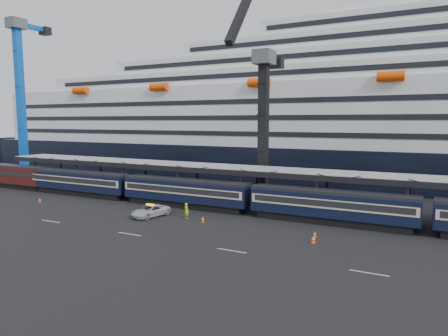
# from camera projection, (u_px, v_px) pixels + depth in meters

# --- Properties ---
(ground) EXTENTS (260.00, 260.00, 0.00)m
(ground) POSITION_uv_depth(u_px,v_px,m) (400.00, 261.00, 34.01)
(ground) COLOR black
(ground) RESTS_ON ground
(train) EXTENTS (133.05, 3.00, 4.05)m
(train) POSITION_uv_depth(u_px,v_px,m) (361.00, 208.00, 44.70)
(train) COLOR black
(train) RESTS_ON ground
(canopy) EXTENTS (130.00, 6.25, 5.53)m
(canopy) POSITION_uv_depth(u_px,v_px,m) (410.00, 179.00, 45.79)
(canopy) COLOR gray
(canopy) RESTS_ON ground
(cruise_ship) EXTENTS (214.09, 28.84, 34.00)m
(cruise_ship) POSITION_uv_depth(u_px,v_px,m) (412.00, 118.00, 73.77)
(cruise_ship) COLOR black
(cruise_ship) RESTS_ON ground
(crane_blue) EXTENTS (4.50, 19.91, 52.01)m
(crane_blue) POSITION_uv_depth(u_px,v_px,m) (18.00, 89.00, 79.76)
(crane_blue) COLOR #47494E
(crane_blue) RESTS_ON ground
(crane_dark_near) EXTENTS (4.50, 17.75, 35.08)m
(crane_dark_near) POSITION_uv_depth(u_px,v_px,m) (262.00, 121.00, 58.06)
(crane_dark_near) COLOR #47494E
(crane_dark_near) RESTS_ON ground
(pickup_truck) EXTENTS (3.45, 5.56, 1.44)m
(pickup_truck) POSITION_uv_depth(u_px,v_px,m) (150.00, 211.00, 49.83)
(pickup_truck) COLOR #B3B6BB
(pickup_truck) RESTS_ON ground
(worker) EXTENTS (0.81, 0.65, 1.94)m
(worker) POSITION_uv_depth(u_px,v_px,m) (186.00, 211.00, 48.77)
(worker) COLOR #C8E30B
(worker) RESTS_ON ground
(traffic_cone_a) EXTENTS (0.36, 0.36, 0.71)m
(traffic_cone_a) POSITION_uv_depth(u_px,v_px,m) (40.00, 200.00, 58.53)
(traffic_cone_a) COLOR #FF4C08
(traffic_cone_a) RESTS_ON ground
(traffic_cone_b) EXTENTS (0.37, 0.37, 0.73)m
(traffic_cone_b) POSITION_uv_depth(u_px,v_px,m) (203.00, 219.00, 47.09)
(traffic_cone_b) COLOR #FF4C08
(traffic_cone_b) RESTS_ON ground
(traffic_cone_c) EXTENTS (0.43, 0.43, 0.86)m
(traffic_cone_c) POSITION_uv_depth(u_px,v_px,m) (313.00, 239.00, 39.02)
(traffic_cone_c) COLOR #FF4C08
(traffic_cone_c) RESTS_ON ground
(traffic_cone_d) EXTENTS (0.34, 0.34, 0.68)m
(traffic_cone_d) POSITION_uv_depth(u_px,v_px,m) (315.00, 234.00, 41.06)
(traffic_cone_d) COLOR #FF4C08
(traffic_cone_d) RESTS_ON ground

